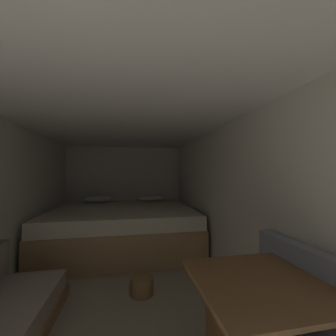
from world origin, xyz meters
name	(u,v)px	position (x,y,z in m)	size (l,w,h in m)	color
ground_plane	(120,293)	(0.00, 1.73, 0.00)	(6.95, 6.95, 0.00)	#A39984
wall_back	(125,189)	(0.00, 4.22, 0.99)	(2.69, 0.05, 1.97)	silver
wall_right	(228,202)	(1.32, 1.73, 0.99)	(0.05, 4.95, 1.97)	silver
ceiling_slab	(121,118)	(0.00, 1.73, 2.00)	(2.69, 4.95, 0.05)	white
bed	(124,227)	(0.00, 3.16, 0.37)	(2.47, 2.00, 0.87)	tan
dinette_table	(262,296)	(0.84, 0.37, 0.65)	(0.76, 0.70, 0.74)	brown
wicker_basket	(142,285)	(0.24, 1.66, 0.09)	(0.25, 0.25, 0.18)	olive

